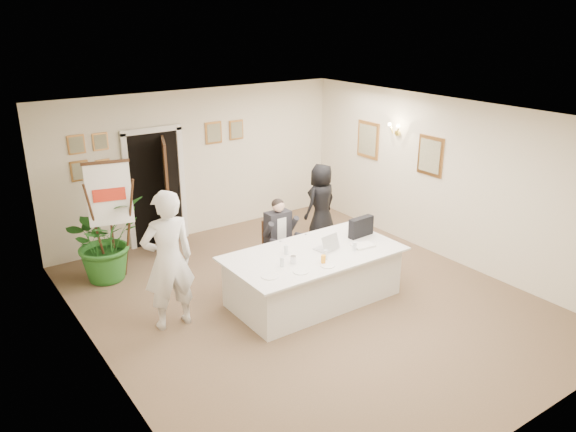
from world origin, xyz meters
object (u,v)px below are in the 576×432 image
at_px(laptop, 326,240).
at_px(steel_jug, 293,260).
at_px(potted_palm, 104,240).
at_px(flip_chart, 112,227).
at_px(conference_table, 313,276).
at_px(seated_man, 280,237).
at_px(laptop_bag, 361,227).
at_px(standing_man, 168,260).
at_px(standing_woman, 321,202).
at_px(oj_glass, 323,259).
at_px(paper_stack, 363,246).

bearing_deg(laptop, steel_jug, -177.69).
xyz_separation_m(potted_palm, laptop, (2.55, -2.50, 0.24)).
distance_m(flip_chart, potted_palm, 0.28).
xyz_separation_m(conference_table, seated_man, (0.08, 1.03, 0.27)).
xyz_separation_m(conference_table, laptop_bag, (1.00, 0.09, 0.54)).
relative_size(conference_table, steel_jug, 23.84).
height_order(flip_chart, standing_man, standing_man).
distance_m(conference_table, steel_jug, 0.66).
bearing_deg(laptop, flip_chart, 125.52).
bearing_deg(standing_man, potted_palm, -79.25).
height_order(laptop, steel_jug, laptop).
relative_size(flip_chart, laptop, 5.57).
relative_size(conference_table, standing_woman, 1.77).
xyz_separation_m(potted_palm, laptop_bag, (3.32, -2.42, 0.26)).
distance_m(laptop, oj_glass, 0.54).
xyz_separation_m(flip_chart, paper_stack, (2.94, -2.68, -0.11)).
bearing_deg(seated_man, standing_woman, 39.82).
bearing_deg(oj_glass, conference_table, 71.51).
height_order(laptop_bag, paper_stack, laptop_bag).
relative_size(standing_man, paper_stack, 6.14).
bearing_deg(laptop_bag, standing_man, 168.05).
relative_size(flip_chart, oj_glass, 14.97).
relative_size(laptop, laptop_bag, 0.79).
xyz_separation_m(seated_man, standing_man, (-2.14, -0.50, 0.33)).
bearing_deg(laptop_bag, paper_stack, -130.69).
distance_m(laptop, laptop_bag, 0.78).
relative_size(standing_woman, potted_palm, 1.11).
xyz_separation_m(conference_table, standing_man, (-2.06, 0.53, 0.59)).
bearing_deg(seated_man, conference_table, -83.45).
bearing_deg(seated_man, flip_chart, 159.51).
distance_m(laptop_bag, steel_jug, 1.50).
relative_size(potted_palm, paper_stack, 4.18).
relative_size(conference_table, oj_glass, 20.17).
xyz_separation_m(standing_man, steel_jug, (1.59, -0.66, -0.16)).
bearing_deg(seated_man, potted_palm, 159.39).
height_order(paper_stack, steel_jug, steel_jug).
distance_m(standing_man, potted_palm, 2.03).
bearing_deg(conference_table, flip_chart, 132.05).
bearing_deg(steel_jug, standing_woman, 44.00).
bearing_deg(oj_glass, flip_chart, 126.19).
xyz_separation_m(standing_woman, laptop, (-1.36, -1.84, 0.17)).
xyz_separation_m(standing_woman, oj_glass, (-1.72, -2.24, 0.10)).
xyz_separation_m(standing_man, potted_palm, (-0.26, 1.98, -0.31)).
height_order(flip_chart, laptop_bag, flip_chart).
distance_m(conference_table, oj_glass, 0.61).
height_order(seated_man, potted_palm, potted_palm).
relative_size(standing_woman, paper_stack, 4.62).
distance_m(paper_stack, steel_jug, 1.22).
distance_m(conference_table, laptop, 0.57).
distance_m(potted_palm, steel_jug, 3.23).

